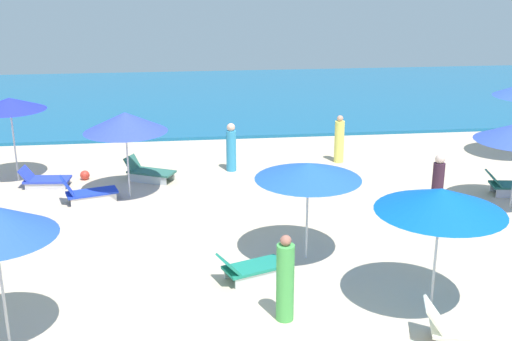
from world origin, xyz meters
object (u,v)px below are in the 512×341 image
umbrella_2 (125,122)px  beach_ball_0 (85,175)px  lounge_chair_2_1 (149,172)px  beachgoer_3 (285,281)px  lounge_chair_0_0 (250,268)px  beachgoer_0 (339,140)px  lounge_chair_3_0 (44,179)px  beachgoer_6 (231,148)px  lounge_chair_5_1 (510,185)px  beachgoer_1 (438,185)px  umbrella_3 (10,104)px  lounge_chair_2_0 (88,193)px  lounge_chair_8_0 (464,330)px  umbrella_0 (308,171)px  umbrella_8 (441,200)px

umbrella_2 → beach_ball_0: umbrella_2 is taller
lounge_chair_2_1 → beachgoer_3: beachgoer_3 is taller
lounge_chair_0_0 → beachgoer_0: (3.81, 7.89, 0.48)m
lounge_chair_2_1 → beachgoer_3: 8.81m
lounge_chair_3_0 → beachgoer_0: bearing=-76.2°
beachgoer_3 → beach_ball_0: 9.88m
lounge_chair_0_0 → beachgoer_6: size_ratio=0.98×
lounge_chair_0_0 → lounge_chair_3_0: (-5.38, 6.48, -0.02)m
lounge_chair_3_0 → lounge_chair_5_1: size_ratio=0.98×
beachgoer_1 → umbrella_3: bearing=-164.0°
lounge_chair_2_1 → beachgoer_6: beachgoer_6 is taller
beachgoer_6 → lounge_chair_2_0: bearing=-166.1°
lounge_chair_3_0 → beach_ball_0: bearing=-59.0°
lounge_chair_8_0 → lounge_chair_5_1: bearing=-16.6°
lounge_chair_2_1 → beachgoer_0: bearing=-52.5°
lounge_chair_3_0 → beachgoer_1: bearing=-102.0°
umbrella_0 → beach_ball_0: size_ratio=8.02×
lounge_chair_2_0 → beachgoer_1: 9.43m
lounge_chair_3_0 → beachgoer_6: 5.69m
beach_ball_0 → lounge_chair_3_0: bearing=-154.1°
lounge_chair_2_0 → beach_ball_0: bearing=-6.7°
umbrella_0 → beachgoer_1: (3.94, 2.34, -1.29)m
lounge_chair_2_0 → lounge_chair_3_0: lounge_chair_2_0 is taller
umbrella_8 → umbrella_2: bearing=131.5°
lounge_chair_2_1 → lounge_chair_5_1: (10.24, -2.47, 0.00)m
beachgoer_1 → lounge_chair_5_1: bearing=56.8°
lounge_chair_2_1 → lounge_chair_8_0: size_ratio=1.00×
lounge_chair_8_0 → beach_ball_0: (-7.67, 9.81, -0.12)m
lounge_chair_2_0 → beachgoer_6: bearing=-77.2°
beachgoer_6 → beachgoer_1: bearing=-54.9°
umbrella_2 → beachgoer_3: umbrella_2 is taller
lounge_chair_0_0 → umbrella_2: (-2.83, 5.35, 1.90)m
beachgoer_6 → umbrella_3: bearing=166.6°
umbrella_2 → lounge_chair_8_0: 10.42m
umbrella_8 → lounge_chair_8_0: (0.09, -1.22, -1.93)m
umbrella_3 → lounge_chair_8_0: size_ratio=1.60×
umbrella_0 → beachgoer_1: bearing=30.7°
umbrella_3 → beach_ball_0: (1.99, -0.15, -2.22)m
lounge_chair_2_0 → lounge_chair_5_1: size_ratio=1.07×
lounge_chair_2_0 → lounge_chair_5_1: 11.86m
lounge_chair_2_0 → lounge_chair_3_0: 2.03m
lounge_chair_2_0 → lounge_chair_8_0: 10.74m
lounge_chair_8_0 → beachgoer_1: 6.29m
lounge_chair_3_0 → umbrella_8: bearing=-127.8°
umbrella_3 → lounge_chair_3_0: umbrella_3 is taller
lounge_chair_2_1 → lounge_chair_0_0: bearing=-134.1°
umbrella_2 → umbrella_8: bearing=-48.5°
umbrella_3 → lounge_chair_8_0: (9.67, -9.96, -2.09)m
lounge_chair_3_0 → beachgoer_6: (5.60, 0.90, 0.51)m
umbrella_3 → lounge_chair_8_0: umbrella_3 is taller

